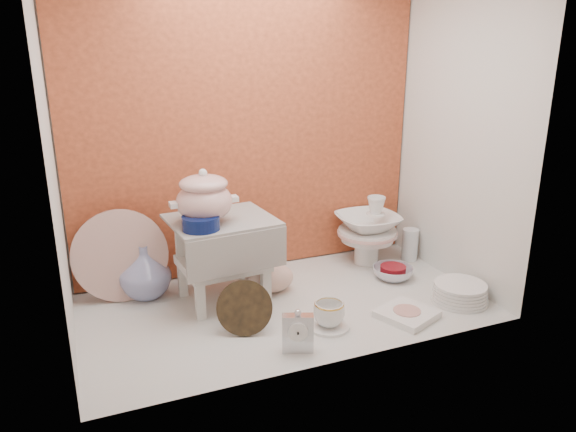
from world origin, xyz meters
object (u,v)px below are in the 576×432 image
soup_tureen (204,196)px  blue_white_vase (145,272)px  step_stool (223,260)px  crystal_bowl (393,273)px  mantel_clock (298,331)px  dinner_plate_stack (460,292)px  floral_platter (120,256)px  plush_pig (273,278)px  porcelain_tower (367,230)px  gold_rim_teacup (329,314)px

soup_tureen → blue_white_vase: soup_tureen is taller
step_stool → crystal_bowl: step_stool is taller
mantel_clock → dinner_plate_stack: (0.86, 0.11, -0.04)m
floral_platter → plush_pig: floral_platter is taller
plush_pig → porcelain_tower: bearing=24.0°
blue_white_vase → mantel_clock: size_ratio=1.42×
step_stool → plush_pig: size_ratio=1.80×
mantel_clock → plush_pig: (0.10, 0.53, -0.01)m
soup_tureen → porcelain_tower: 0.99m
mantel_clock → porcelain_tower: size_ratio=0.47×
blue_white_vase → crystal_bowl: size_ratio=1.24×
plush_pig → gold_rim_teacup: plush_pig is taller
blue_white_vase → dinner_plate_stack: 1.47m
blue_white_vase → crystal_bowl: blue_white_vase is taller
plush_pig → dinner_plate_stack: plush_pig is taller
mantel_clock → gold_rim_teacup: mantel_clock is taller
porcelain_tower → plush_pig: bearing=-165.7°
crystal_bowl → dinner_plate_stack: bearing=-66.1°
porcelain_tower → blue_white_vase: bearing=178.3°
floral_platter → blue_white_vase: 0.14m
blue_white_vase → mantel_clock: (0.47, -0.72, -0.04)m
soup_tureen → plush_pig: bearing=3.0°
plush_pig → crystal_bowl: bearing=1.9°
blue_white_vase → porcelain_tower: 1.17m
floral_platter → porcelain_tower: (1.27, -0.05, -0.03)m
floral_platter → soup_tureen: bearing=-31.6°
step_stool → crystal_bowl: 0.88m
floral_platter → plush_pig: 0.71m
plush_pig → crystal_bowl: plush_pig is taller
mantel_clock → porcelain_tower: 0.98m
blue_white_vase → gold_rim_teacup: bearing=-41.8°
crystal_bowl → floral_platter: bearing=167.6°
floral_platter → dinner_plate_stack: size_ratio=1.67×
gold_rim_teacup → blue_white_vase: bearing=138.2°
mantel_clock → porcelain_tower: bearing=65.9°
step_stool → gold_rim_teacup: 0.56m
soup_tureen → plush_pig: soup_tureen is taller
blue_white_vase → mantel_clock: bearing=-56.6°
porcelain_tower → gold_rim_teacup: bearing=-131.9°
gold_rim_teacup → soup_tureen: bearing=136.7°
plush_pig → porcelain_tower: 0.63m
blue_white_vase → dinner_plate_stack: blue_white_vase is taller
dinner_plate_stack → plush_pig: bearing=151.4°
soup_tureen → porcelain_tower: soup_tureen is taller
mantel_clock → dinner_plate_stack: 0.87m
floral_platter → dinner_plate_stack: 1.57m
crystal_bowl → mantel_clock: bearing=-148.2°
floral_platter → blue_white_vase: floral_platter is taller
step_stool → floral_platter: floral_platter is taller
blue_white_vase → crystal_bowl: (1.19, -0.27, -0.09)m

